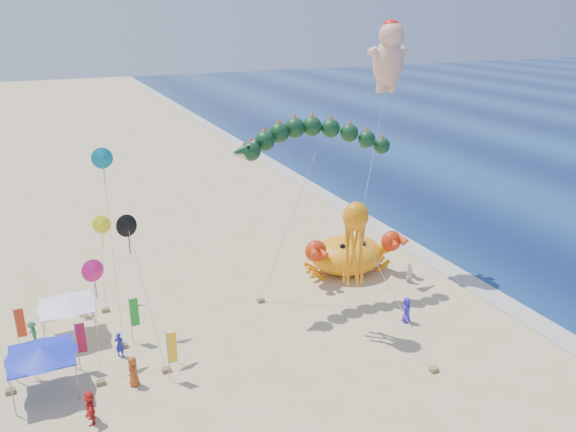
{
  "coord_description": "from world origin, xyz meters",
  "views": [
    {
      "loc": [
        -16.74,
        -30.8,
        19.59
      ],
      "look_at": [
        -2.0,
        2.0,
        6.5
      ],
      "focal_mm": 35.0,
      "sensor_mm": 36.0,
      "label": 1
    }
  ],
  "objects_px": {
    "canopy_white": "(66,303)",
    "cherub_kite": "(389,55)",
    "crab_inflatable": "(348,254)",
    "dragon_kite": "(314,143)",
    "octopus_kite": "(355,237)",
    "canopy_blue": "(41,352)"
  },
  "relations": [
    {
      "from": "cherub_kite",
      "to": "octopus_kite",
      "type": "xyz_separation_m",
      "value": [
        -7.5,
        -8.6,
        -10.1
      ]
    },
    {
      "from": "dragon_kite",
      "to": "canopy_blue",
      "type": "height_order",
      "value": "dragon_kite"
    },
    {
      "from": "cherub_kite",
      "to": "canopy_white",
      "type": "distance_m",
      "value": 28.22
    },
    {
      "from": "dragon_kite",
      "to": "canopy_white",
      "type": "distance_m",
      "value": 19.02
    },
    {
      "from": "dragon_kite",
      "to": "canopy_white",
      "type": "xyz_separation_m",
      "value": [
        -16.85,
        0.76,
        -8.77
      ]
    },
    {
      "from": "dragon_kite",
      "to": "octopus_kite",
      "type": "xyz_separation_m",
      "value": [
        -0.04,
        -5.91,
        -4.68
      ]
    },
    {
      "from": "canopy_white",
      "to": "cherub_kite",
      "type": "bearing_deg",
      "value": 4.54
    },
    {
      "from": "cherub_kite",
      "to": "octopus_kite",
      "type": "height_order",
      "value": "cherub_kite"
    },
    {
      "from": "octopus_kite",
      "to": "canopy_blue",
      "type": "xyz_separation_m",
      "value": [
        -18.43,
        1.42,
        -4.09
      ]
    },
    {
      "from": "dragon_kite",
      "to": "cherub_kite",
      "type": "distance_m",
      "value": 9.6
    },
    {
      "from": "canopy_blue",
      "to": "canopy_white",
      "type": "height_order",
      "value": "same"
    },
    {
      "from": "crab_inflatable",
      "to": "canopy_white",
      "type": "relative_size",
      "value": 2.29
    },
    {
      "from": "crab_inflatable",
      "to": "dragon_kite",
      "type": "xyz_separation_m",
      "value": [
        -4.14,
        -1.81,
        9.66
      ]
    },
    {
      "from": "cherub_kite",
      "to": "canopy_blue",
      "type": "relative_size",
      "value": 5.19
    },
    {
      "from": "cherub_kite",
      "to": "canopy_blue",
      "type": "distance_m",
      "value": 30.42
    },
    {
      "from": "cherub_kite",
      "to": "octopus_kite",
      "type": "bearing_deg",
      "value": -131.1
    },
    {
      "from": "crab_inflatable",
      "to": "canopy_white",
      "type": "height_order",
      "value": "crab_inflatable"
    },
    {
      "from": "dragon_kite",
      "to": "canopy_blue",
      "type": "distance_m",
      "value": 20.94
    },
    {
      "from": "crab_inflatable",
      "to": "canopy_white",
      "type": "bearing_deg",
      "value": -177.12
    },
    {
      "from": "crab_inflatable",
      "to": "dragon_kite",
      "type": "height_order",
      "value": "dragon_kite"
    },
    {
      "from": "crab_inflatable",
      "to": "dragon_kite",
      "type": "bearing_deg",
      "value": -156.35
    },
    {
      "from": "crab_inflatable",
      "to": "canopy_white",
      "type": "xyz_separation_m",
      "value": [
        -20.99,
        -1.05,
        0.89
      ]
    }
  ]
}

